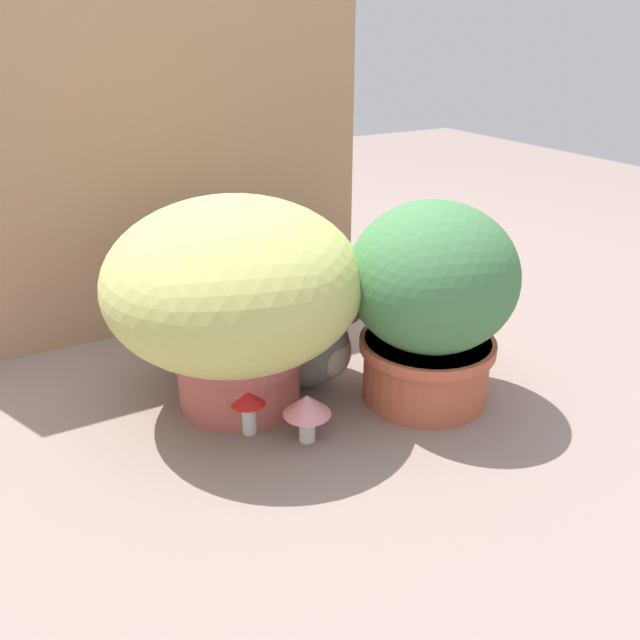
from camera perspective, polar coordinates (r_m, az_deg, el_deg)
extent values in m
plane|color=gray|center=(1.45, -5.90, -6.90)|extent=(6.00, 6.00, 0.00)
cube|color=tan|center=(1.70, -14.28, 13.99)|extent=(1.13, 0.03, 0.92)
cylinder|color=#B65A4C|center=(1.41, -7.13, -4.71)|extent=(0.26, 0.26, 0.13)
cylinder|color=#B25351|center=(1.39, -7.25, -2.74)|extent=(0.28, 0.28, 0.02)
ellipsoid|color=#BCC067|center=(1.32, -7.61, 3.33)|extent=(0.53, 0.53, 0.34)
cylinder|color=#C05C3E|center=(1.43, 9.30, -4.19)|extent=(0.27, 0.27, 0.14)
cylinder|color=#C65C40|center=(1.41, 9.47, -2.09)|extent=(0.29, 0.29, 0.02)
ellipsoid|color=#427A47|center=(1.35, 9.92, 3.75)|extent=(0.35, 0.35, 0.31)
ellipsoid|color=#5E5C56|center=(1.45, -2.22, -1.76)|extent=(0.29, 0.31, 0.22)
ellipsoid|color=gray|center=(1.42, 1.27, -2.93)|extent=(0.12, 0.11, 0.11)
sphere|color=#5E5C56|center=(1.36, 1.82, 1.69)|extent=(0.15, 0.15, 0.11)
cone|color=#5E5C56|center=(1.36, 2.38, 4.52)|extent=(0.05, 0.05, 0.04)
cone|color=#5E5C56|center=(1.31, 1.31, 3.69)|extent=(0.05, 0.05, 0.04)
cylinder|color=#5E5C56|center=(1.58, -5.21, -3.17)|extent=(0.13, 0.17, 0.07)
cylinder|color=silver|center=(1.29, -1.14, -9.41)|extent=(0.03, 0.03, 0.06)
cone|color=pink|center=(1.27, -1.16, -7.48)|extent=(0.10, 0.10, 0.04)
cylinder|color=silver|center=(1.32, -6.30, -8.60)|extent=(0.03, 0.03, 0.07)
cone|color=red|center=(1.29, -6.40, -6.78)|extent=(0.07, 0.07, 0.03)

